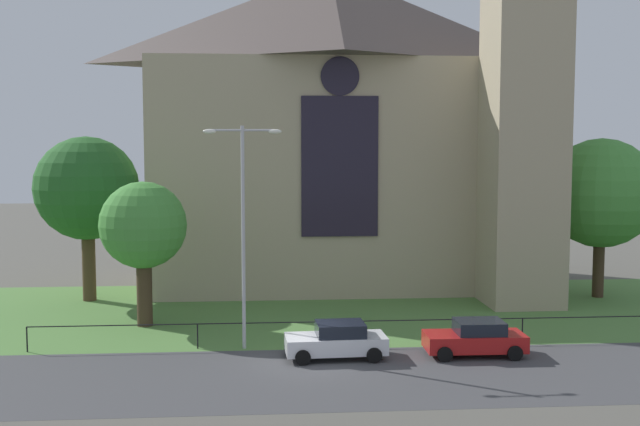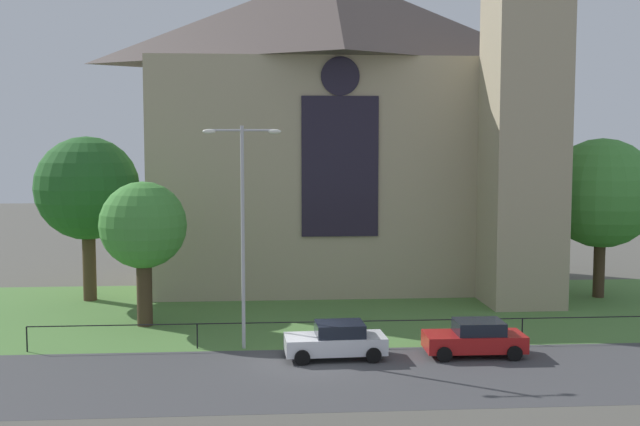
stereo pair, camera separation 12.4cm
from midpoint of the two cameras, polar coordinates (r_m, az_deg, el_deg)
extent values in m
plane|color=#56544C|center=(41.65, -1.49, -7.27)|extent=(160.00, 160.00, 0.00)
cube|color=#424244|center=(30.05, -0.38, -12.14)|extent=(120.00, 8.00, 0.01)
cube|color=#517F3D|center=(39.70, -1.35, -7.88)|extent=(120.00, 20.00, 0.01)
cube|color=tan|center=(49.58, 0.88, 2.87)|extent=(22.00, 12.00, 14.00)
pyramid|color=#594C47|center=(50.20, 0.90, 14.35)|extent=(22.00, 12.00, 6.00)
cube|color=black|center=(43.53, 1.59, 3.48)|extent=(4.40, 0.16, 8.00)
cylinder|color=black|center=(43.69, 1.60, 10.18)|extent=(2.20, 0.15, 2.20)
cube|color=tan|center=(43.78, 15.04, 5.02)|extent=(4.00, 4.00, 18.00)
cylinder|color=black|center=(34.33, 3.28, -8.07)|extent=(29.19, 0.05, 0.05)
cylinder|color=black|center=(35.67, -20.96, -8.81)|extent=(0.07, 0.07, 1.10)
cylinder|color=black|center=(34.30, -9.06, -9.08)|extent=(0.06, 0.07, 1.10)
cylinder|color=black|center=(34.46, 3.28, -8.96)|extent=(0.07, 0.07, 1.10)
cylinder|color=black|center=(36.12, 14.97, -8.47)|extent=(0.07, 0.07, 1.10)
cylinder|color=#423021|center=(38.81, -12.89, -5.74)|extent=(0.76, 0.76, 3.42)
sphere|color=#428C38|center=(38.34, -12.99, -0.87)|extent=(4.27, 4.27, 4.27)
cylinder|color=#423021|center=(47.80, 20.20, -3.70)|extent=(0.66, 0.66, 3.75)
sphere|color=#428C38|center=(47.36, 20.36, 1.41)|extent=(6.38, 6.38, 6.38)
cylinder|color=#4C3823|center=(45.86, -16.78, -3.64)|extent=(0.75, 0.75, 4.26)
sphere|color=#235B23|center=(45.42, -16.92, 1.79)|extent=(5.90, 5.90, 5.90)
cylinder|color=#B2B2B7|center=(33.30, -5.68, -1.89)|extent=(0.16, 0.16, 9.75)
cylinder|color=#B2B2B7|center=(33.09, -6.97, 6.16)|extent=(1.40, 0.10, 0.10)
cylinder|color=#B2B2B7|center=(33.05, -4.53, 6.18)|extent=(1.40, 0.10, 0.10)
ellipsoid|color=white|center=(33.13, -8.18, 6.06)|extent=(0.57, 0.26, 0.20)
ellipsoid|color=white|center=(33.06, -3.31, 6.10)|extent=(0.57, 0.26, 0.20)
cube|color=silver|center=(32.42, 1.24, -9.74)|extent=(4.28, 1.99, 0.70)
cube|color=black|center=(32.29, 1.60, -8.66)|extent=(2.07, 1.69, 0.55)
cylinder|color=black|center=(31.47, -1.23, -10.75)|extent=(0.65, 0.25, 0.64)
cylinder|color=black|center=(33.19, -1.53, -9.91)|extent=(0.65, 0.25, 0.64)
cylinder|color=black|center=(31.87, 4.13, -10.55)|extent=(0.65, 0.25, 0.64)
cylinder|color=black|center=(33.58, 3.54, -9.74)|extent=(0.65, 0.25, 0.64)
cube|color=#B21919|center=(33.44, 11.54, -9.38)|extent=(4.23, 1.87, 0.70)
cube|color=black|center=(33.34, 11.89, -8.33)|extent=(2.03, 1.63, 0.55)
cylinder|color=black|center=(32.33, 9.38, -10.39)|extent=(0.64, 0.23, 0.64)
cylinder|color=black|center=(34.02, 8.71, -9.59)|extent=(0.64, 0.23, 0.64)
cylinder|color=black|center=(33.08, 14.43, -10.12)|extent=(0.64, 0.23, 0.64)
cylinder|color=black|center=(34.74, 13.52, -9.37)|extent=(0.64, 0.23, 0.64)
camera|label=1|loc=(0.06, -89.91, 0.01)|focal=42.83mm
camera|label=2|loc=(0.06, 90.09, -0.01)|focal=42.83mm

